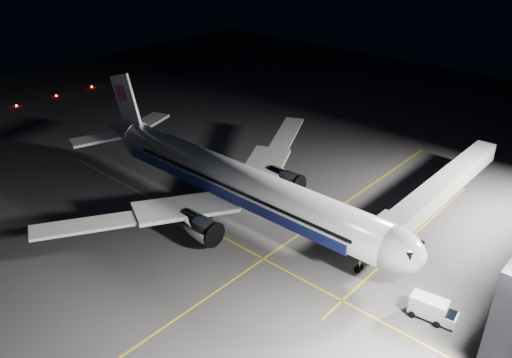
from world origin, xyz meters
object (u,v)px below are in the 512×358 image
at_px(baggage_tug, 288,196).
at_px(safety_cone_b, 270,207).
at_px(jet_bridge, 438,191).
at_px(safety_cone_a, 284,214).
at_px(service_truck, 433,309).
at_px(airliner, 233,181).
at_px(safety_cone_c, 260,172).

height_order(baggage_tug, safety_cone_b, baggage_tug).
bearing_deg(jet_bridge, safety_cone_a, -139.91).
xyz_separation_m(service_truck, safety_cone_a, (-25.53, 5.94, -1.07)).
height_order(airliner, safety_cone_b, airliner).
height_order(safety_cone_a, safety_cone_b, safety_cone_b).
relative_size(baggage_tug, safety_cone_a, 4.38).
bearing_deg(safety_cone_b, baggage_tug, 84.07).
relative_size(service_truck, safety_cone_b, 7.99).
distance_m(jet_bridge, baggage_tug, 21.88).
bearing_deg(safety_cone_c, airliner, -66.28).
distance_m(jet_bridge, safety_cone_b, 24.39).
bearing_deg(service_truck, baggage_tug, 152.91).
bearing_deg(safety_cone_b, safety_cone_c, 138.27).
bearing_deg(airliner, safety_cone_a, 32.09).
bearing_deg(airliner, safety_cone_b, 47.96).
xyz_separation_m(airliner, service_truck, (31.91, -1.94, -3.78)).
bearing_deg(baggage_tug, airliner, -105.52).
xyz_separation_m(jet_bridge, service_truck, (8.83, -19.99, -3.20)).
relative_size(service_truck, safety_cone_c, 8.48).
distance_m(service_truck, safety_cone_b, 28.94).
distance_m(airliner, baggage_tug, 9.96).
height_order(safety_cone_b, safety_cone_c, safety_cone_b).
xyz_separation_m(service_truck, safety_cone_c, (-37.13, 13.81, -1.07)).
height_order(airliner, jet_bridge, airliner).
distance_m(service_truck, baggage_tug, 29.61).
xyz_separation_m(safety_cone_a, safety_cone_b, (-2.77, 0.00, 0.02)).
height_order(service_truck, safety_cone_b, service_truck).
bearing_deg(safety_cone_a, jet_bridge, 40.09).
height_order(jet_bridge, safety_cone_a, jet_bridge).
distance_m(safety_cone_b, safety_cone_c, 11.82).
height_order(airliner, safety_cone_a, airliner).
bearing_deg(safety_cone_a, safety_cone_b, 180.00).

